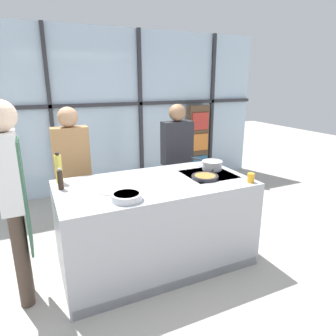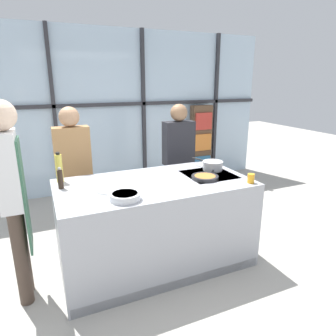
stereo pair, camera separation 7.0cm
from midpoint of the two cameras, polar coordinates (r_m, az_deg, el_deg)
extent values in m
plane|color=#ADA89E|center=(3.52, -2.90, -17.26)|extent=(18.00, 18.00, 0.00)
cube|color=silver|center=(5.42, -13.57, 10.16)|extent=(6.40, 0.04, 2.80)
cube|color=#2D2D33|center=(5.36, -13.56, 11.60)|extent=(6.40, 0.06, 0.06)
cube|color=#2D2D33|center=(5.28, -21.74, 9.30)|extent=(0.06, 0.06, 2.80)
cube|color=#2D2D33|center=(5.58, -5.61, 10.70)|extent=(0.06, 0.06, 2.80)
cube|color=#2D2D33|center=(6.26, 8.02, 11.24)|extent=(0.06, 0.06, 2.80)
cube|color=brown|center=(6.04, 5.29, 4.80)|extent=(0.42, 0.16, 1.48)
cube|color=teal|center=(6.06, 5.63, 0.80)|extent=(0.35, 0.03, 0.33)
cube|color=orange|center=(5.95, 5.75, 4.91)|extent=(0.35, 0.03, 0.33)
cube|color=red|center=(5.89, 5.87, 8.86)|extent=(0.35, 0.03, 0.33)
cube|color=#A8AAB2|center=(3.28, -3.02, -10.44)|extent=(1.98, 1.04, 0.94)
cube|color=black|center=(3.38, 7.14, -1.24)|extent=(0.52, 0.52, 0.01)
cube|color=black|center=(3.11, 0.87, -21.22)|extent=(1.94, 0.03, 0.10)
cylinder|color=#38383D|center=(3.22, 6.43, -2.10)|extent=(0.13, 0.13, 0.01)
cylinder|color=#38383D|center=(3.35, 10.08, -1.51)|extent=(0.13, 0.13, 0.01)
cylinder|color=#38383D|center=(3.42, 4.27, -0.90)|extent=(0.13, 0.13, 0.01)
cylinder|color=#38383D|center=(3.55, 7.79, -0.39)|extent=(0.13, 0.13, 0.01)
cylinder|color=#47382D|center=(3.15, -26.69, -13.87)|extent=(0.12, 0.12, 0.91)
cylinder|color=#47382D|center=(3.00, -26.73, -15.43)|extent=(0.12, 0.12, 0.91)
cube|color=white|center=(2.78, -28.75, -0.62)|extent=(0.17, 0.38, 0.65)
sphere|color=beige|center=(2.70, -30.07, 8.61)|extent=(0.25, 0.25, 0.25)
cube|color=#38664C|center=(2.85, -26.20, -4.95)|extent=(0.02, 0.32, 0.99)
cylinder|color=black|center=(3.95, -16.22, -7.11)|extent=(0.13, 0.13, 0.83)
cylinder|color=black|center=(3.94, -18.92, -7.47)|extent=(0.13, 0.13, 0.83)
cube|color=#A37547|center=(3.72, -18.51, 2.84)|extent=(0.41, 0.19, 0.60)
sphere|color=tan|center=(3.65, -19.10, 9.17)|extent=(0.23, 0.23, 0.23)
cylinder|color=#47382D|center=(4.35, 2.30, -4.29)|extent=(0.13, 0.13, 0.82)
cylinder|color=#47382D|center=(4.27, 0.04, -4.67)|extent=(0.13, 0.13, 0.82)
cube|color=#232328|center=(4.11, 1.24, 4.78)|extent=(0.42, 0.19, 0.59)
sphere|color=#8C6647|center=(4.05, 1.27, 10.50)|extent=(0.23, 0.23, 0.23)
cylinder|color=#232326|center=(3.21, 6.44, -1.72)|extent=(0.29, 0.29, 0.04)
cylinder|color=#B26B2D|center=(3.21, 6.45, -1.48)|extent=(0.22, 0.22, 0.01)
cylinder|color=#232326|center=(3.44, 7.95, -0.38)|extent=(0.19, 0.16, 0.02)
cylinder|color=silver|center=(3.53, 7.83, 0.50)|extent=(0.23, 0.23, 0.11)
cylinder|color=silver|center=(3.52, 7.86, 1.27)|extent=(0.24, 0.24, 0.01)
cylinder|color=black|center=(3.65, 5.20, 1.69)|extent=(0.09, 0.20, 0.02)
cylinder|color=white|center=(2.90, -11.68, -4.25)|extent=(0.23, 0.23, 0.01)
cylinder|color=silver|center=(2.66, -8.65, -5.46)|extent=(0.27, 0.27, 0.06)
cylinder|color=#4C4C51|center=(2.65, -8.67, -4.94)|extent=(0.22, 0.22, 0.01)
cylinder|color=#E0CC4C|center=(3.24, -20.69, -0.20)|extent=(0.07, 0.07, 0.29)
cylinder|color=black|center=(3.20, -20.97, 2.50)|extent=(0.04, 0.04, 0.02)
cylinder|color=#332319|center=(3.05, -20.44, -2.18)|extent=(0.05, 0.05, 0.19)
sphere|color=#B2B2B7|center=(3.02, -20.64, -0.24)|extent=(0.03, 0.03, 0.03)
cylinder|color=orange|center=(3.18, 14.89, -1.82)|extent=(0.07, 0.07, 0.10)
camera|label=1|loc=(0.04, -90.63, -0.18)|focal=32.00mm
camera|label=2|loc=(0.04, 89.37, 0.18)|focal=32.00mm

